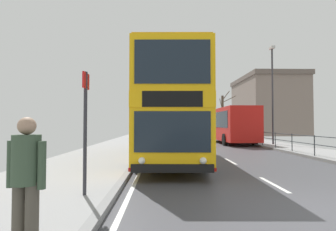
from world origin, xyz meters
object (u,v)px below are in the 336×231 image
bus_stop_sign_near (85,119)px  background_building_00 (267,106)px  bare_tree_far_00 (223,114)px  background_bus_far_lane (230,124)px  double_decker_bus_main (171,111)px  pedestrian_companion (26,175)px  street_lamp_far_side (272,87)px

bus_stop_sign_near → background_building_00: size_ratio=0.20×
bare_tree_far_00 → bus_stop_sign_near: bearing=-107.9°
background_bus_far_lane → double_decker_bus_main: bearing=-116.2°
background_building_00 → background_bus_far_lane: bearing=-119.1°
background_bus_far_lane → background_building_00: 23.76m
background_bus_far_lane → pedestrian_companion: (-7.88, -21.06, -0.64)m
background_bus_far_lane → background_building_00: background_building_00 is taller
double_decker_bus_main → bare_tree_far_00: 26.95m
pedestrian_companion → bare_tree_far_00: bearing=73.5°
pedestrian_companion → bare_tree_far_00: (10.38, 35.00, 2.10)m
pedestrian_companion → street_lamp_far_side: bearing=59.6°
background_bus_far_lane → street_lamp_far_side: street_lamp_far_side is taller
bus_stop_sign_near → background_building_00: 43.62m
bus_stop_sign_near → street_lamp_far_side: size_ratio=0.35×
bare_tree_far_00 → background_building_00: background_building_00 is taller
double_decker_bus_main → bus_stop_sign_near: 7.03m
pedestrian_companion → background_building_00: (19.32, 41.65, 3.79)m
double_decker_bus_main → background_bus_far_lane: double_decker_bus_main is taller
background_building_00 → pedestrian_companion: bearing=-114.9°
pedestrian_companion → bus_stop_sign_near: (-0.03, 2.68, 0.75)m
pedestrian_companion → bus_stop_sign_near: bearing=90.7°
street_lamp_far_side → bare_tree_far_00: street_lamp_far_side is taller
double_decker_bus_main → background_bus_far_lane: bearing=63.8°
bare_tree_far_00 → background_building_00: size_ratio=0.46×
pedestrian_companion → bare_tree_far_00: size_ratio=0.26×
pedestrian_companion → background_bus_far_lane: bearing=69.5°
double_decker_bus_main → pedestrian_companion: size_ratio=6.22×
pedestrian_companion → background_building_00: background_building_00 is taller
bus_stop_sign_near → bare_tree_far_00: (10.41, 32.31, 1.35)m
street_lamp_far_side → background_bus_far_lane: bearing=128.8°
double_decker_bus_main → bare_tree_far_00: (8.26, 25.63, 0.85)m
background_bus_far_lane → bus_stop_sign_near: (-7.91, -18.38, 0.12)m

